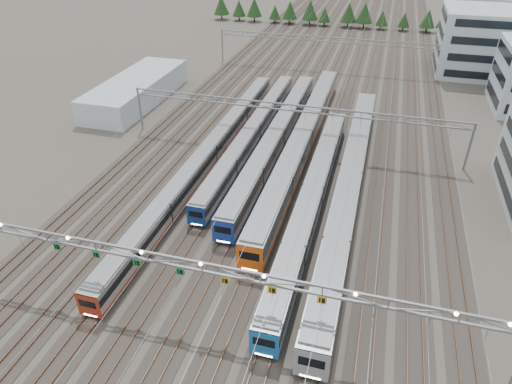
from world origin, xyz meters
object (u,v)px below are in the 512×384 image
(train_d, at_px, (303,139))
(gantry_near, at_px, (201,270))
(train_f, at_px, (350,183))
(train_c, at_px, (276,137))
(west_shed, at_px, (137,90))
(gantry_far, at_px, (330,43))
(depot_bldg_north, at_px, (488,42))
(train_b, at_px, (253,132))
(gantry_mid, at_px, (292,113))
(train_a, at_px, (209,154))
(train_e, at_px, (312,196))

(train_d, bearing_deg, gantry_near, -93.35)
(train_d, xyz_separation_m, train_f, (9.00, -11.83, 0.01))
(train_c, bearing_deg, west_shed, 158.03)
(gantry_far, relative_size, depot_bldg_north, 2.56)
(train_d, relative_size, west_shed, 2.10)
(train_b, height_order, gantry_near, gantry_near)
(gantry_mid, bearing_deg, west_shed, 160.60)
(train_d, distance_m, gantry_far, 46.17)
(train_a, bearing_deg, gantry_far, 78.29)
(gantry_near, bearing_deg, train_a, 109.95)
(train_a, distance_m, gantry_near, 33.23)
(gantry_near, height_order, gantry_far, gantry_near)
(train_b, relative_size, gantry_near, 0.94)
(train_b, bearing_deg, train_e, -52.75)
(gantry_near, relative_size, gantry_far, 1.00)
(train_a, distance_m, train_c, 12.27)
(train_d, height_order, depot_bldg_north, depot_bldg_north)
(train_e, distance_m, gantry_mid, 19.06)
(train_a, distance_m, depot_bldg_north, 78.12)
(train_f, xyz_separation_m, gantry_mid, (-11.25, 12.77, 4.07))
(depot_bldg_north, bearing_deg, train_b, -129.92)
(train_b, xyz_separation_m, gantry_far, (6.75, 44.55, 4.47))
(train_f, height_order, depot_bldg_north, depot_bldg_north)
(train_e, height_order, depot_bldg_north, depot_bldg_north)
(train_a, height_order, gantry_near, gantry_near)
(gantry_mid, height_order, gantry_far, same)
(depot_bldg_north, relative_size, west_shed, 0.73)
(train_c, bearing_deg, gantry_near, -86.78)
(train_a, xyz_separation_m, gantry_mid, (11.25, 9.26, 4.45))
(train_c, bearing_deg, train_d, -0.12)
(depot_bldg_north, xyz_separation_m, west_shed, (-72.25, -39.69, -5.06))
(depot_bldg_north, bearing_deg, train_f, -111.29)
(train_a, distance_m, gantry_far, 55.59)
(train_d, height_order, train_f, train_f)
(gantry_near, relative_size, west_shed, 1.88)
(train_c, distance_m, train_d, 4.50)
(train_f, bearing_deg, gantry_far, 101.02)
(train_c, xyz_separation_m, gantry_near, (2.20, -39.19, 4.97))
(gantry_near, bearing_deg, gantry_mid, 89.93)
(train_e, bearing_deg, train_d, 105.37)
(train_a, xyz_separation_m, train_d, (13.50, 8.32, 0.37))
(depot_bldg_north, bearing_deg, train_d, -122.85)
(train_d, bearing_deg, train_b, 171.26)
(gantry_far, bearing_deg, train_b, -98.62)
(gantry_far, height_order, west_shed, gantry_far)
(train_f, bearing_deg, train_d, 127.25)
(train_f, bearing_deg, depot_bldg_north, 68.71)
(train_e, xyz_separation_m, west_shed, (-42.42, 29.86, 0.32))
(depot_bldg_north, bearing_deg, train_e, -113.22)
(train_b, distance_m, gantry_far, 45.28)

